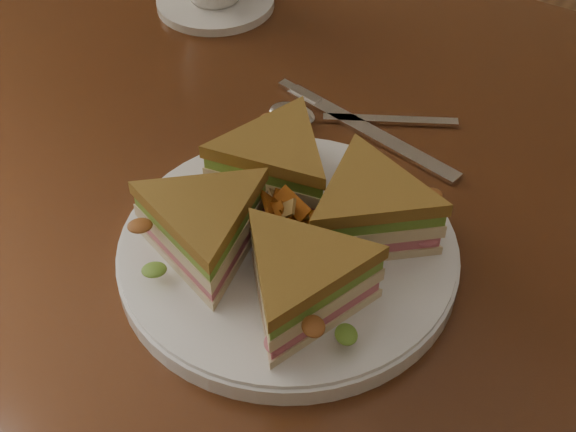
% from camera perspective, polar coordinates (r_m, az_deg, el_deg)
% --- Properties ---
extents(table, '(1.20, 0.80, 0.75)m').
position_cam_1_polar(table, '(0.79, 2.19, -2.49)').
color(table, '#35190C').
rests_on(table, ground).
extents(plate, '(0.27, 0.27, 0.02)m').
position_cam_1_polar(plate, '(0.64, -0.00, -2.66)').
color(plate, white).
rests_on(plate, table).
extents(sandwich_wedges, '(0.27, 0.27, 0.06)m').
position_cam_1_polar(sandwich_wedges, '(0.62, -0.00, -0.33)').
color(sandwich_wedges, beige).
rests_on(sandwich_wedges, plate).
extents(crisps_mound, '(0.09, 0.09, 0.05)m').
position_cam_1_polar(crisps_mound, '(0.62, -0.00, -0.59)').
color(crisps_mound, '#AF5616').
rests_on(crisps_mound, plate).
extents(spoon, '(0.17, 0.10, 0.01)m').
position_cam_1_polar(spoon, '(0.78, 1.99, 7.10)').
color(spoon, silver).
rests_on(spoon, table).
extents(knife, '(0.21, 0.06, 0.00)m').
position_cam_1_polar(knife, '(0.78, 4.98, 6.41)').
color(knife, silver).
rests_on(knife, table).
extents(saucer, '(0.14, 0.14, 0.01)m').
position_cam_1_polar(saucer, '(0.96, -5.17, 14.95)').
color(saucer, white).
rests_on(saucer, table).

